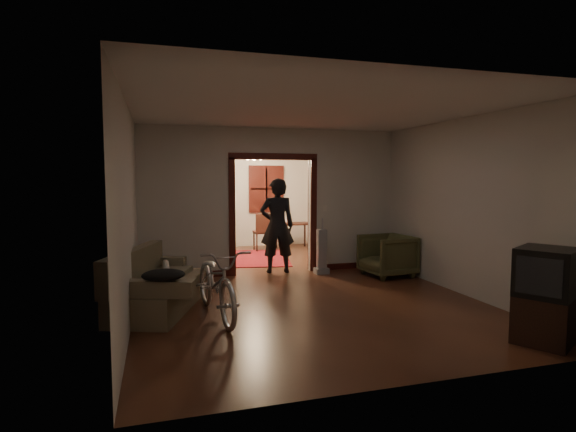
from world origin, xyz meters
name	(u,v)px	position (x,y,z in m)	size (l,w,h in m)	color
floor	(283,281)	(0.00, 0.00, 0.00)	(5.00, 8.50, 0.01)	#391C12
ceiling	(283,124)	(0.00, 0.00, 2.80)	(5.00, 8.50, 0.01)	white
wall_back	(241,195)	(0.00, 4.25, 1.40)	(5.00, 0.02, 2.80)	beige
wall_left	(135,206)	(-2.50, 0.00, 1.40)	(0.02, 8.50, 2.80)	beige
wall_right	(408,201)	(2.50, 0.00, 1.40)	(0.02, 8.50, 2.80)	beige
partition_wall	(273,201)	(0.00, 0.75, 1.40)	(5.00, 0.14, 2.80)	beige
door_casing	(273,217)	(0.00, 0.75, 1.10)	(1.74, 0.20, 2.32)	#39110C
far_window	(266,189)	(0.70, 4.21, 1.55)	(0.98, 0.06, 1.28)	black
chandelier	(254,156)	(0.00, 2.50, 2.35)	(0.24, 0.24, 0.24)	#FFE0A5
light_switch	(325,208)	(1.05, 0.68, 1.25)	(0.08, 0.01, 0.12)	silver
sofa	(159,279)	(-2.15, -1.19, 0.43)	(0.85, 1.89, 0.87)	brown
rolled_paper	(166,268)	(-2.05, -0.89, 0.53)	(0.10, 0.10, 0.82)	beige
jacket	(163,275)	(-2.10, -2.10, 0.68)	(0.51, 0.39, 0.15)	black
bicycle	(217,282)	(-1.42, -1.77, 0.47)	(0.63, 1.81, 0.95)	silver
armchair	(387,255)	(1.99, -0.16, 0.39)	(0.84, 0.87, 0.79)	#454727
tv_stand	(544,318)	(2.01, -3.74, 0.28)	(0.61, 0.56, 0.56)	black
crt_tv	(547,272)	(2.01, -3.74, 0.81)	(0.62, 0.56, 0.54)	black
vacuum	(322,251)	(0.88, 0.40, 0.43)	(0.26, 0.21, 0.86)	gray
person	(277,226)	(0.08, 0.75, 0.92)	(0.67, 0.44, 1.84)	black
oriental_rug	(252,258)	(-0.09, 2.39, 0.01)	(1.67, 2.20, 0.02)	maroon
locker	(197,217)	(-1.19, 3.88, 0.85)	(0.85, 0.47, 1.70)	#283620
globe	(196,174)	(-1.19, 3.88, 1.94)	(0.28, 0.28, 0.28)	#1E5972
desk	(293,236)	(1.26, 3.58, 0.33)	(0.88, 0.50, 0.65)	black
desk_chair	(262,232)	(0.40, 3.42, 0.47)	(0.42, 0.42, 0.95)	black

